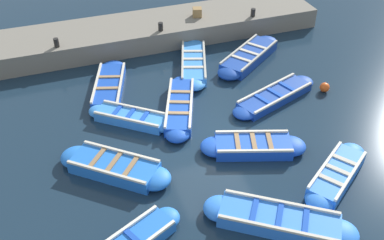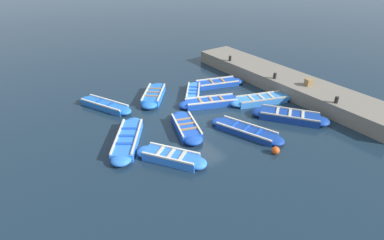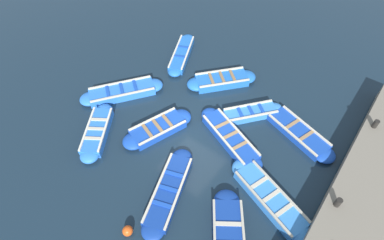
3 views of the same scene
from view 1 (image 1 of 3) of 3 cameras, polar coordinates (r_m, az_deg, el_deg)
name	(u,v)px [view 1 (image 1 of 3)]	position (r m, az deg, el deg)	size (l,w,h in m)	color
ground_plane	(214,132)	(14.55, 2.76, -1.59)	(120.00, 120.00, 0.00)	#162838
boat_tucked	(249,57)	(18.39, 7.26, 8.00)	(3.09, 3.77, 0.45)	navy
boat_inner_gap	(131,118)	(15.01, -7.78, 0.29)	(2.46, 2.84, 0.39)	#3884E0
boat_outer_right	(253,146)	(13.85, 7.76, -3.31)	(1.88, 3.36, 0.43)	#1947B7
boat_broadside	(275,96)	(16.19, 10.46, 2.97)	(2.07, 3.87, 0.35)	navy
boat_far_corner	(194,63)	(17.82, 0.20, 7.23)	(3.91, 2.06, 0.43)	#3884E0
boat_centre	(109,86)	(16.74, -10.48, 4.26)	(3.73, 1.94, 0.37)	#1947B7
boat_mid_row	(115,167)	(13.20, -9.81, -5.94)	(2.95, 3.26, 0.46)	blue
boat_near_quay	(279,221)	(11.89, 10.97, -12.42)	(2.99, 3.75, 0.44)	blue
boat_outer_left	(180,107)	(15.35, -1.55, 1.71)	(3.80, 2.11, 0.43)	#1947B7
boat_alongside	(337,175)	(13.44, 17.88, -6.65)	(2.44, 3.05, 0.44)	blue
quay_wall	(155,30)	(19.92, -4.73, 11.33)	(2.64, 14.45, 0.84)	slate
bollard_north	(253,13)	(20.21, 7.76, 13.37)	(0.20, 0.20, 0.35)	black
bollard_mid_north	(161,27)	(18.82, -4.01, 11.74)	(0.20, 0.20, 0.35)	black
bollard_mid_south	(56,43)	(18.29, -16.84, 9.38)	(0.20, 0.20, 0.35)	black
wooden_crate	(197,12)	(20.02, 0.66, 13.52)	(0.38, 0.38, 0.38)	olive
buoy_orange_near	(325,87)	(17.05, 16.49, 4.00)	(0.36, 0.36, 0.36)	#E05119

